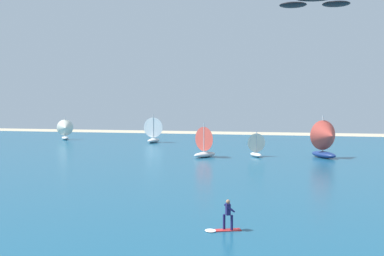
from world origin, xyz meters
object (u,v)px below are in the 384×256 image
Objects in this scene: sailboat_outermost at (155,130)px; sailboat_mid_right at (255,144)px; kitesurfer at (224,219)px; kite at (314,2)px; sailboat_far_right at (327,139)px; sailboat_heeled_over at (208,141)px; sailboat_anchored_offshore at (65,129)px.

sailboat_outermost reaches higher than sailboat_mid_right.
sailboat_outermost is (-23.42, 55.37, 1.78)m from kitesurfer.
kitesurfer is at bearing -117.69° from kite.
sailboat_far_right is at bearing -32.33° from sailboat_outermost.
sailboat_anchored_offshore is at bearing 146.43° from sailboat_heeled_over.
kite is at bearing -59.07° from sailboat_outermost.
kitesurfer is 0.45× the size of sailboat_heeled_over.
sailboat_anchored_offshore is at bearing 134.51° from kite.
sailboat_mid_right is (-9.19, -0.05, -0.91)m from sailboat_far_right.
sailboat_far_right reaches higher than sailboat_heeled_over.
sailboat_outermost is at bearing 137.51° from sailboat_mid_right.
sailboat_heeled_over is at bearing -159.62° from sailboat_mid_right.
sailboat_heeled_over is at bearing 104.15° from kitesurfer.
sailboat_mid_right is (5.92, 2.20, -0.46)m from sailboat_heeled_over.
sailboat_mid_right is (-2.71, 36.40, 0.99)m from kitesurfer.
kite is (4.56, 8.68, 13.14)m from kitesurfer.
sailboat_far_right is (6.48, 36.45, 1.90)m from kitesurfer.
kitesurfer is 16.39m from kite.
sailboat_anchored_offshore reaches higher than kitesurfer.
sailboat_heeled_over is at bearing 117.31° from kite.
sailboat_anchored_offshore is at bearing 152.93° from sailboat_mid_right.
kitesurfer is at bearing -75.85° from sailboat_heeled_over.
kitesurfer is 0.37× the size of sailboat_far_right.
sailboat_outermost is (-14.80, 21.17, 0.33)m from sailboat_heeled_over.
kitesurfer is at bearing -100.09° from sailboat_far_right.
kitesurfer is 36.51m from sailboat_mid_right.
kite reaches higher than sailboat_mid_right.
sailboat_far_right reaches higher than sailboat_outermost.
sailboat_outermost is (-29.90, 18.93, -0.12)m from sailboat_far_right.
sailboat_mid_right is at bearing 20.38° from sailboat_heeled_over.
kite is 30.01m from sailboat_far_right.
kite is 1.08× the size of sailboat_anchored_offshore.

